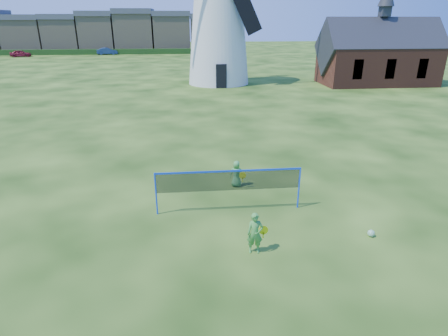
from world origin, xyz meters
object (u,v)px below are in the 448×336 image
Objects in this scene: badminton_net at (229,181)px; play_ball at (371,233)px; car_right at (107,51)px; chapel at (378,56)px; player_boy at (236,174)px; player_girl at (255,233)px; car_left at (21,54)px; windmill at (218,16)px.

play_ball is (4.24, -2.11, -1.03)m from badminton_net.
play_ball is at bearing -173.28° from car_right.
player_boy is at bearing -126.34° from chapel.
player_girl is 0.32× the size of car_right.
badminton_net reaches higher than car_right.
play_ball is 73.26m from car_left.
player_boy is (-17.85, -24.27, -2.26)m from chapel.
chapel is 3.34× the size of car_left.
chapel is at bearing -7.14° from windmill.
player_boy is 4.91× the size of play_ball.
car_left is at bearing 121.66° from player_girl.
car_right is at bearing 116.61° from windmill.
player_girl is 71.94m from car_left.
chapel is 9.38× the size of player_girl.
car_left is (-33.33, 33.61, -6.04)m from windmill.
chapel reaches higher than car_left.
car_left is at bearing 116.77° from badminton_net.
badminton_net is at bearing -124.95° from chapel.
chapel is at bearing 55.05° from badminton_net.
player_boy is at bearing -163.06° from car_left.
chapel reaches higher than player_boy.
badminton_net is 69.42m from car_left.
chapel is 32.15m from badminton_net.
windmill is 31.57m from player_girl.
car_right is at bearing 107.09° from play_ball.
badminton_net reaches higher than car_left.
player_boy is 5.59m from play_ball.
badminton_net reaches higher than play_ball.
player_girl is at bearing -164.84° from car_left.
chapel is (16.33, -2.05, -3.84)m from windmill.
car_left is at bearing 118.99° from play_ball.
windmill reaches higher than car_left.
chapel reaches higher than car_right.
player_girl is at bearing -79.62° from badminton_net.
windmill reaches higher than car_right.
car_right is (-34.93, 39.17, -2.16)m from chapel.
windmill reaches higher than play_ball.
car_right is (14.73, 3.51, 0.04)m from car_left.
player_girl is 70.17m from car_right.
player_boy is 65.70m from car_right.
badminton_net is 4.02× the size of player_girl.
badminton_net is 2.21m from player_boy.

